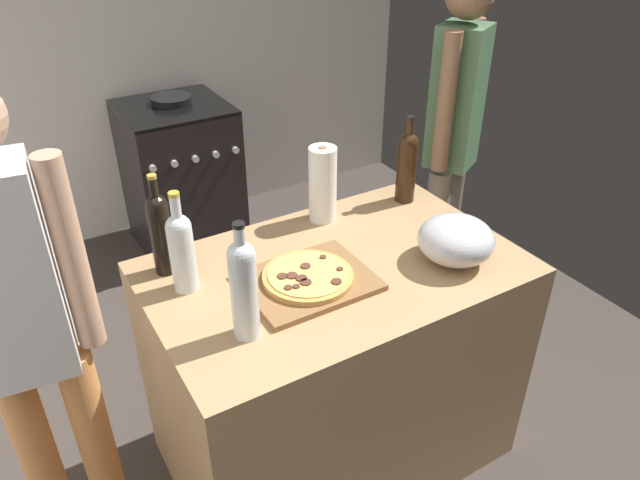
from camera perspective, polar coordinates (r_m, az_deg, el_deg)
ground_plane at (r=3.08m, az=-7.86°, el=-10.02°), size 3.83×3.46×0.02m
kitchen_wall_rear at (r=3.80m, az=-19.06°, el=19.14°), size 3.83×0.10×2.60m
counter at (r=2.28m, az=1.31°, el=-11.85°), size 1.24×0.79×0.90m
cutting_board at (r=1.91m, az=-1.15°, el=-3.95°), size 0.40×0.32×0.02m
pizza at (r=1.90m, az=-1.17°, el=-3.45°), size 0.29×0.29×0.03m
mixing_bowl at (r=2.04m, az=12.78°, el=0.01°), size 0.26×0.26×0.16m
paper_towel_roll at (r=2.21m, az=0.25°, el=5.31°), size 0.10×0.10×0.29m
wine_bottle_dark at (r=1.64m, az=-7.28°, el=-4.32°), size 0.08×0.08×0.37m
wine_bottle_green at (r=1.96m, az=-14.93°, el=0.91°), size 0.07×0.07×0.35m
wine_bottle_amber at (r=1.87m, az=-13.04°, el=-0.78°), size 0.08×0.08×0.34m
wine_bottle_clear at (r=2.37m, az=8.25°, el=7.16°), size 0.08×0.08×0.35m
stove at (r=3.73m, az=-13.04°, el=5.90°), size 0.59×0.61×0.93m
person_in_stripes at (r=1.84m, az=-25.98°, el=-7.53°), size 0.38×0.22×1.65m
person_in_red at (r=2.86m, az=12.46°, el=9.48°), size 0.33×0.27×1.70m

